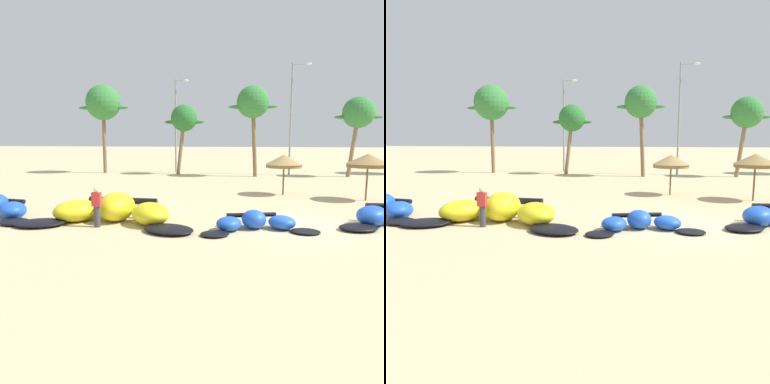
% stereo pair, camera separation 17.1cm
% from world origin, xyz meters
% --- Properties ---
extents(ground_plane, '(260.00, 260.00, 0.00)m').
position_xyz_m(ground_plane, '(0.00, 0.00, 0.00)').
color(ground_plane, '#C6B284').
extents(kite_left, '(7.86, 3.84, 1.24)m').
position_xyz_m(kite_left, '(-7.67, -0.62, 0.48)').
color(kite_left, black).
rests_on(kite_left, ground).
extents(kite_left_of_center, '(4.70, 2.81, 0.74)m').
position_xyz_m(kite_left_of_center, '(-1.74, -1.05, 0.29)').
color(kite_left_of_center, black).
rests_on(kite_left_of_center, ground).
extents(beach_umbrella_near_van, '(2.30, 2.30, 2.52)m').
position_xyz_m(beach_umbrella_near_van, '(0.22, 8.35, 2.12)').
color(beach_umbrella_near_van, brown).
rests_on(beach_umbrella_near_van, ground).
extents(beach_umbrella_middle, '(2.39, 2.39, 2.68)m').
position_xyz_m(beach_umbrella_middle, '(4.71, 6.83, 2.29)').
color(beach_umbrella_middle, brown).
rests_on(beach_umbrella_middle, ground).
extents(person_near_kites, '(0.36, 0.24, 1.62)m').
position_xyz_m(person_near_kites, '(-8.05, -1.45, 0.82)').
color(person_near_kites, '#383842').
rests_on(person_near_kites, ground).
extents(palm_leftmost, '(5.21, 3.47, 8.77)m').
position_xyz_m(palm_leftmost, '(-16.29, 21.13, 6.95)').
color(palm_leftmost, brown).
rests_on(palm_leftmost, ground).
extents(palm_left, '(3.87, 2.58, 6.74)m').
position_xyz_m(palm_left, '(-8.10, 20.92, 5.33)').
color(palm_left, '#7F6647').
rests_on(palm_left, ground).
extents(palm_left_of_gap, '(4.37, 2.92, 8.22)m').
position_xyz_m(palm_left_of_gap, '(-1.56, 19.52, 6.64)').
color(palm_left_of_gap, brown).
rests_on(palm_left_of_gap, ground).
extents(palm_center_left, '(4.21, 2.81, 7.22)m').
position_xyz_m(palm_center_left, '(7.82, 20.48, 5.71)').
color(palm_center_left, '#7F6647').
rests_on(palm_center_left, ground).
extents(lamppost_west, '(1.46, 0.24, 9.41)m').
position_xyz_m(lamppost_west, '(-9.18, 22.95, 5.21)').
color(lamppost_west, gray).
rests_on(lamppost_west, ground).
extents(lamppost_west_center, '(1.85, 0.24, 10.50)m').
position_xyz_m(lamppost_west_center, '(2.21, 21.77, 5.81)').
color(lamppost_west_center, gray).
rests_on(lamppost_west_center, ground).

